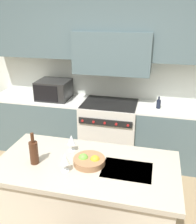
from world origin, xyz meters
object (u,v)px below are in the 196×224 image
oil_bottle_on_counter (159,104)px  microwave (54,90)px  wine_glass_far (71,140)px  fruit_bowl (89,161)px  wine_bottle (34,152)px  wine_glass_near (65,159)px  range_stove (109,130)px

oil_bottle_on_counter → microwave: bearing=178.5°
wine_glass_far → fruit_bowl: size_ratio=0.60×
wine_bottle → wine_glass_near: size_ratio=1.77×
fruit_bowl → wine_bottle: bearing=-167.8°
microwave → wine_bottle: 1.82m
wine_bottle → wine_glass_near: 0.32m
wine_glass_near → wine_glass_far: bearing=99.7°
wine_glass_far → fruit_bowl: wine_glass_far is taller
wine_glass_far → oil_bottle_on_counter: oil_bottle_on_counter is taller
microwave → wine_bottle: size_ratio=1.60×
wine_glass_near → wine_glass_far: 0.35m
wine_bottle → fruit_bowl: bearing=12.2°
microwave → fruit_bowl: bearing=-57.7°
wine_bottle → oil_bottle_on_counter: size_ratio=1.76×
fruit_bowl → oil_bottle_on_counter: oil_bottle_on_counter is taller
oil_bottle_on_counter → wine_glass_far: bearing=-120.4°
fruit_bowl → wine_glass_far: bearing=141.9°
microwave → wine_glass_far: size_ratio=2.84×
microwave → wine_glass_far: bearing=-61.1°
wine_bottle → wine_glass_near: (0.32, -0.05, 0.00)m
wine_glass_near → wine_glass_far: (-0.06, 0.34, 0.00)m
range_stove → microwave: microwave is taller
fruit_bowl → microwave: bearing=122.3°
wine_glass_near → fruit_bowl: wine_glass_near is taller
microwave → fruit_bowl: (1.03, -1.63, -0.12)m
microwave → wine_glass_far: microwave is taller
wine_glass_far → range_stove: bearing=85.6°
oil_bottle_on_counter → fruit_bowl: bearing=-110.5°
wine_glass_far → wine_glass_near: bearing=-80.3°
microwave → wine_glass_near: microwave is taller
wine_glass_near → fruit_bowl: size_ratio=0.60×
range_stove → oil_bottle_on_counter: size_ratio=5.26×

